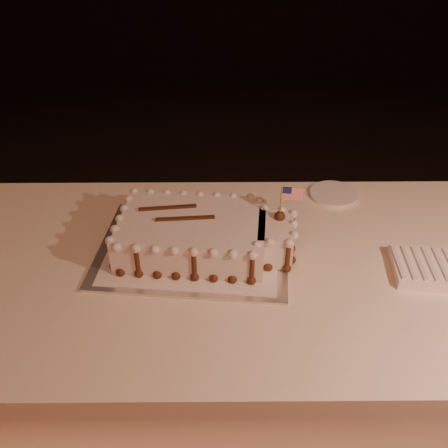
{
  "coord_description": "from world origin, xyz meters",
  "views": [
    {
      "loc": [
        -0.06,
        -0.36,
        1.57
      ],
      "look_at": [
        -0.05,
        0.66,
        0.83
      ],
      "focal_mm": 40.0,
      "sensor_mm": 36.0,
      "label": 1
    }
  ],
  "objects_px": {
    "sheet_cake": "(203,234)",
    "side_plate": "(333,194)",
    "banquet_table": "(242,360)",
    "napkin_stack": "(434,269)",
    "cake_board": "(193,249)"
  },
  "relations": [
    {
      "from": "napkin_stack",
      "to": "banquet_table",
      "type": "bearing_deg",
      "value": 175.14
    },
    {
      "from": "cake_board",
      "to": "side_plate",
      "type": "distance_m",
      "value": 0.49
    },
    {
      "from": "cake_board",
      "to": "napkin_stack",
      "type": "xyz_separation_m",
      "value": [
        0.6,
        -0.1,
        0.01
      ]
    },
    {
      "from": "banquet_table",
      "to": "cake_board",
      "type": "distance_m",
      "value": 0.41
    },
    {
      "from": "banquet_table",
      "to": "sheet_cake",
      "type": "xyz_separation_m",
      "value": [
        -0.11,
        0.05,
        0.43
      ]
    },
    {
      "from": "sheet_cake",
      "to": "side_plate",
      "type": "xyz_separation_m",
      "value": [
        0.39,
        0.26,
        -0.05
      ]
    },
    {
      "from": "cake_board",
      "to": "side_plate",
      "type": "height_order",
      "value": "side_plate"
    },
    {
      "from": "banquet_table",
      "to": "sheet_cake",
      "type": "relative_size",
      "value": 5.04
    },
    {
      "from": "cake_board",
      "to": "napkin_stack",
      "type": "bearing_deg",
      "value": -3.35
    },
    {
      "from": "sheet_cake",
      "to": "cake_board",
      "type": "bearing_deg",
      "value": 174.48
    },
    {
      "from": "sheet_cake",
      "to": "napkin_stack",
      "type": "bearing_deg",
      "value": -9.25
    },
    {
      "from": "sheet_cake",
      "to": "side_plate",
      "type": "distance_m",
      "value": 0.47
    },
    {
      "from": "banquet_table",
      "to": "napkin_stack",
      "type": "distance_m",
      "value": 0.61
    },
    {
      "from": "banquet_table",
      "to": "sheet_cake",
      "type": "height_order",
      "value": "sheet_cake"
    },
    {
      "from": "banquet_table",
      "to": "napkin_stack",
      "type": "xyz_separation_m",
      "value": [
        0.46,
        -0.04,
        0.39
      ]
    }
  ]
}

